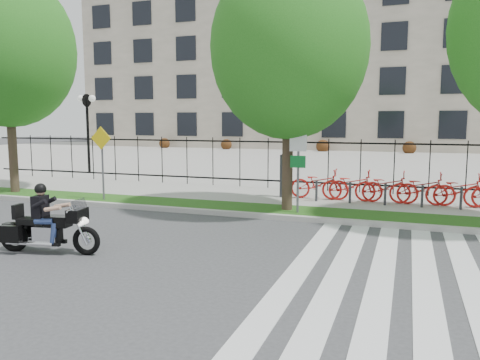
% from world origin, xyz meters
% --- Properties ---
extents(ground, '(120.00, 120.00, 0.00)m').
position_xyz_m(ground, '(0.00, 0.00, 0.00)').
color(ground, '#393A3C').
rests_on(ground, ground).
extents(curb, '(60.00, 0.20, 0.15)m').
position_xyz_m(curb, '(0.00, 4.10, 0.07)').
color(curb, '#ACAAA1').
rests_on(curb, ground).
extents(grass_verge, '(60.00, 1.50, 0.15)m').
position_xyz_m(grass_verge, '(0.00, 4.95, 0.07)').
color(grass_verge, '#194912').
rests_on(grass_verge, ground).
extents(sidewalk, '(60.00, 3.50, 0.15)m').
position_xyz_m(sidewalk, '(0.00, 7.45, 0.07)').
color(sidewalk, gray).
rests_on(sidewalk, ground).
extents(plaza, '(80.00, 34.00, 0.10)m').
position_xyz_m(plaza, '(0.00, 25.00, 0.05)').
color(plaza, gray).
rests_on(plaza, ground).
extents(crosswalk_stripes, '(5.70, 8.00, 0.01)m').
position_xyz_m(crosswalk_stripes, '(4.83, 0.00, 0.01)').
color(crosswalk_stripes, silver).
rests_on(crosswalk_stripes, ground).
extents(iron_fence, '(30.00, 0.06, 2.00)m').
position_xyz_m(iron_fence, '(0.00, 9.20, 1.15)').
color(iron_fence, black).
rests_on(iron_fence, sidewalk).
extents(office_building, '(60.00, 21.90, 20.15)m').
position_xyz_m(office_building, '(0.00, 44.92, 9.97)').
color(office_building, gray).
rests_on(office_building, ground).
extents(lamp_post_left, '(1.06, 0.70, 4.25)m').
position_xyz_m(lamp_post_left, '(-12.00, 12.00, 3.21)').
color(lamp_post_left, black).
rests_on(lamp_post_left, ground).
extents(street_tree_0, '(4.95, 4.95, 8.12)m').
position_xyz_m(street_tree_0, '(-9.97, 4.95, 5.42)').
color(street_tree_0, '#36261D').
rests_on(street_tree_0, grass_verge).
extents(street_tree_1, '(4.63, 4.63, 7.44)m').
position_xyz_m(street_tree_1, '(0.66, 4.95, 4.92)').
color(street_tree_1, '#36261D').
rests_on(street_tree_1, grass_verge).
extents(bike_share_station, '(8.98, 0.89, 1.50)m').
position_xyz_m(bike_share_station, '(4.47, 7.20, 0.68)').
color(bike_share_station, '#2D2D33').
rests_on(bike_share_station, sidewalk).
extents(sign_pole_regulatory, '(0.50, 0.09, 2.50)m').
position_xyz_m(sign_pole_regulatory, '(1.06, 4.58, 1.74)').
color(sign_pole_regulatory, '#59595B').
rests_on(sign_pole_regulatory, grass_verge).
extents(sign_pole_warning, '(0.78, 0.09, 2.49)m').
position_xyz_m(sign_pole_warning, '(-5.71, 4.58, 1.74)').
color(sign_pole_warning, '#59595B').
rests_on(sign_pole_warning, grass_verge).
extents(motorcycle_rider, '(2.34, 0.87, 1.82)m').
position_xyz_m(motorcycle_rider, '(-3.12, -0.89, 0.60)').
color(motorcycle_rider, black).
rests_on(motorcycle_rider, ground).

